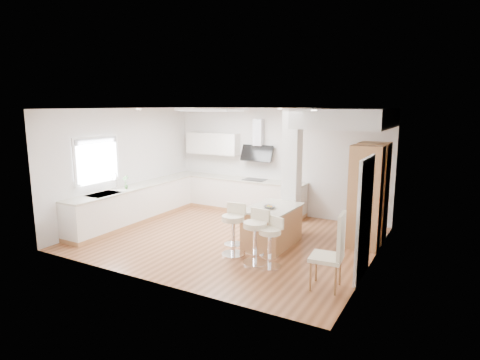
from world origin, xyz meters
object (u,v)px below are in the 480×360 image
Objects in this scene: peninsula at (272,226)px; bar_stool_a at (234,227)px; bar_stool_c at (271,240)px; bar_stool_b at (256,234)px; dining_chair at (334,249)px.

bar_stool_a is at bearing -112.57° from peninsula.
bar_stool_c reaches higher than peninsula.
bar_stool_b reaches higher than bar_stool_c.
bar_stool_c is 1.28m from dining_chair.
bar_stool_b is (0.57, -0.18, 0.00)m from bar_stool_a.
bar_stool_a reaches higher than peninsula.
dining_chair is at bearing -37.68° from peninsula.
bar_stool_c is 0.73× the size of dining_chair.
bar_stool_b is at bearing -79.21° from peninsula.
bar_stool_b is 0.31m from bar_stool_c.
dining_chair is at bearing 6.06° from bar_stool_c.
bar_stool_a is 1.10× the size of bar_stool_c.
bar_stool_a is 1.00× the size of bar_stool_b.
bar_stool_c is (0.88, -0.20, -0.05)m from bar_stool_a.
dining_chair reaches higher than bar_stool_b.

